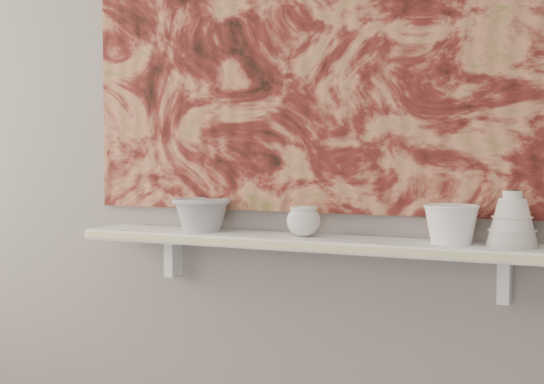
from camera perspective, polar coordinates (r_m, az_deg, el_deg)
The scene contains 11 objects.
wall_back at distance 2.14m, azimuth 4.19°, elevation 8.13°, with size 3.60×3.60×0.00m, color gray.
shelf at distance 2.05m, azimuth 3.19°, elevation -3.82°, with size 1.40×0.18×0.03m, color silver.
shelf_stripe at distance 1.97m, azimuth 2.18°, elevation -4.12°, with size 1.40×0.01×0.02m, color beige.
bracket_left at distance 2.34m, azimuth -7.43°, elevation -4.84°, with size 0.03×0.06×0.12m, color silver.
bracket_right at distance 2.00m, azimuth 17.12°, elevation -6.30°, with size 0.03×0.06×0.12m, color silver.
painting at distance 2.15m, azimuth 4.06°, elevation 13.22°, with size 1.50×0.03×1.10m, color maroon.
house_motif at distance 1.99m, azimuth 16.16°, elevation 4.99°, with size 0.09×0.00×0.08m, color black.
bowl_grey at distance 2.20m, azimuth -5.31°, elevation -1.68°, with size 0.17×0.17×0.10m, color #9E9E9B, non-canonical shape.
cup_cream at distance 2.06m, azimuth 2.40°, elevation -2.20°, with size 0.09×0.09×0.08m, color silver, non-canonical shape.
bell_vessel at distance 1.91m, azimuth 17.64°, elevation -1.94°, with size 0.12×0.12×0.14m, color silver, non-canonical shape.
bowl_white at distance 1.94m, azimuth 13.35°, elevation -2.37°, with size 0.14×0.14×0.10m, color white, non-canonical shape.
Camera 1 is at (0.76, -0.39, 1.16)m, focal length 50.00 mm.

